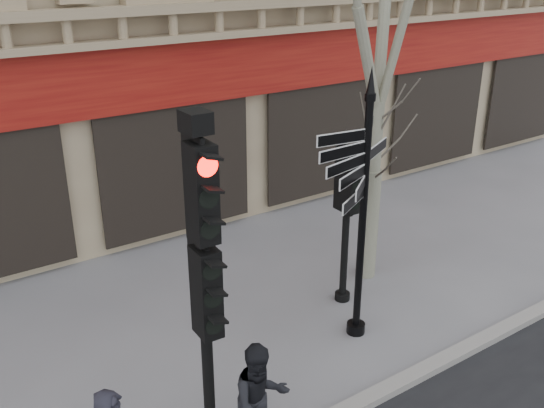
{
  "coord_description": "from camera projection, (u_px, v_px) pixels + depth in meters",
  "views": [
    {
      "loc": [
        -5.13,
        -6.22,
        5.82
      ],
      "look_at": [
        -0.49,
        0.6,
        2.39
      ],
      "focal_mm": 40.0,
      "sensor_mm": 36.0,
      "label": 1
    }
  ],
  "objects": [
    {
      "name": "ground",
      "position": [
        319.0,
        348.0,
        9.64
      ],
      "size": [
        80.0,
        80.0,
        0.0
      ],
      "primitive_type": "plane",
      "color": "slate",
      "rests_on": "ground"
    },
    {
      "name": "kerb",
      "position": [
        380.0,
        393.0,
        8.55
      ],
      "size": [
        80.0,
        0.25,
        0.12
      ],
      "primitive_type": "cube",
      "color": "gray",
      "rests_on": "ground"
    },
    {
      "name": "fingerpost",
      "position": [
        366.0,
        164.0,
        8.91
      ],
      "size": [
        2.3,
        2.3,
        4.38
      ],
      "rotation": [
        0.0,
        0.0,
        0.3
      ],
      "color": "black",
      "rests_on": "ground"
    },
    {
      "name": "traffic_signal_main",
      "position": [
        202.0,
        255.0,
        6.61
      ],
      "size": [
        0.5,
        0.36,
        4.37
      ],
      "rotation": [
        0.0,
        0.0,
        -0.04
      ],
      "color": "black",
      "rests_on": "ground"
    },
    {
      "name": "traffic_signal_secondary",
      "position": [
        347.0,
        198.0,
        10.23
      ],
      "size": [
        0.48,
        0.34,
        2.84
      ],
      "rotation": [
        0.0,
        0.0,
        -0.01
      ],
      "color": "black",
      "rests_on": "ground"
    },
    {
      "name": "pedestrian_b",
      "position": [
        260.0,
        401.0,
        7.33
      ],
      "size": [
        0.83,
        0.68,
        1.58
      ],
      "primitive_type": "imported",
      "rotation": [
        0.0,
        0.0,
        -0.12
      ],
      "color": "black",
      "rests_on": "ground"
    }
  ]
}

